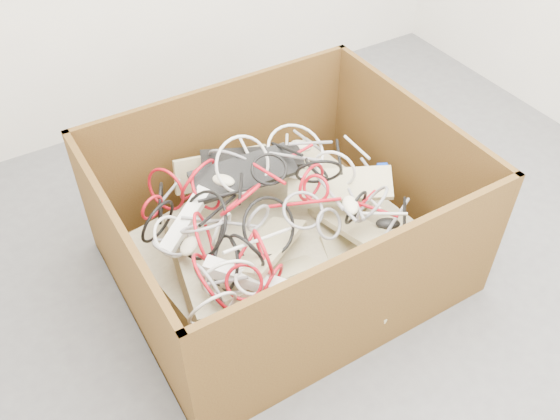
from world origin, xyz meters
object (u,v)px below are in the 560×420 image
cardboard_box (279,243)px  power_strip_left (186,220)px  power_strip_right (247,278)px  vga_plug (383,168)px

cardboard_box → power_strip_left: size_ratio=4.41×
cardboard_box → power_strip_left: cardboard_box is taller
power_strip_right → cardboard_box: bearing=87.1°
vga_plug → cardboard_box: bearing=-168.9°
cardboard_box → vga_plug: size_ratio=27.41×
power_strip_left → power_strip_right: 0.34m
cardboard_box → vga_plug: bearing=-2.7°
cardboard_box → power_strip_right: bearing=-138.3°
power_strip_left → power_strip_right: power_strip_left is taller
power_strip_right → vga_plug: bearing=61.6°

